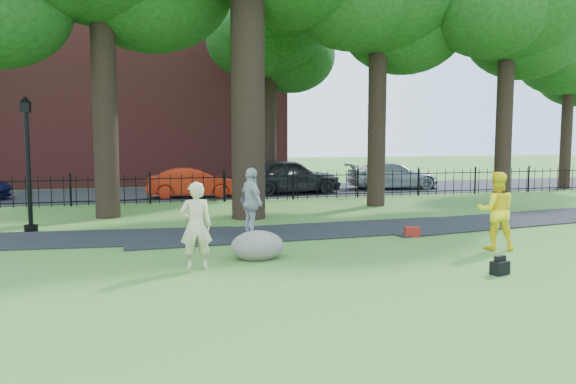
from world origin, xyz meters
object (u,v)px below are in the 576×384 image
object	(u,v)px
lamppost	(28,166)
woman	(196,226)
red_sedan	(194,183)
man	(496,211)
boulder	(257,243)

from	to	relation	value
lamppost	woman	bearing A→B (deg)	-47.63
woman	red_sedan	size ratio (longest dim) A/B	0.44
woman	man	world-z (taller)	man
boulder	lamppost	size ratio (longest dim) A/B	0.31
woman	red_sedan	xyz separation A→B (m)	(1.44, 13.66, -0.23)
lamppost	boulder	bearing A→B (deg)	-35.95
woman	lamppost	size ratio (longest dim) A/B	0.47
woman	boulder	world-z (taller)	woman
woman	man	distance (m)	7.14
woman	boulder	xyz separation A→B (m)	(1.41, 0.62, -0.55)
man	lamppost	distance (m)	12.52
boulder	lamppost	xyz separation A→B (m)	(-5.41, 5.15, 1.52)
boulder	lamppost	bearing A→B (deg)	136.38
lamppost	red_sedan	distance (m)	9.66
red_sedan	boulder	bearing A→B (deg)	-174.10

